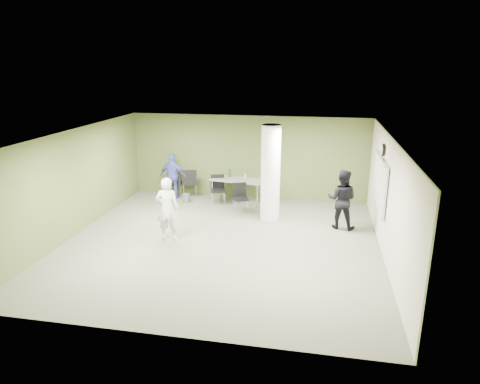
% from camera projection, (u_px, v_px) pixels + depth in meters
% --- Properties ---
extents(floor, '(8.00, 8.00, 0.00)m').
position_uv_depth(floor, '(222.00, 243.00, 11.03)').
color(floor, '#525141').
rests_on(floor, ground).
extents(ceiling, '(8.00, 8.00, 0.00)m').
position_uv_depth(ceiling, '(220.00, 135.00, 10.22)').
color(ceiling, white).
rests_on(ceiling, wall_back).
extents(wall_back, '(8.00, 2.80, 0.02)m').
position_uv_depth(wall_back, '(248.00, 157.00, 14.39)').
color(wall_back, '#4E5F2C').
rests_on(wall_back, floor).
extents(wall_left, '(0.02, 8.00, 2.80)m').
position_uv_depth(wall_left, '(74.00, 183.00, 11.34)').
color(wall_left, '#4E5F2C').
rests_on(wall_left, floor).
extents(wall_right_cream, '(0.02, 8.00, 2.80)m').
position_uv_depth(wall_right_cream, '(389.00, 200.00, 9.91)').
color(wall_right_cream, beige).
rests_on(wall_right_cream, floor).
extents(column, '(0.56, 0.56, 2.80)m').
position_uv_depth(column, '(271.00, 173.00, 12.33)').
color(column, silver).
rests_on(column, floor).
extents(whiteboard, '(0.05, 2.30, 1.30)m').
position_uv_depth(whiteboard, '(379.00, 182.00, 11.02)').
color(whiteboard, silver).
rests_on(whiteboard, wall_right_cream).
extents(wall_clock, '(0.06, 0.32, 0.32)m').
position_uv_depth(wall_clock, '(383.00, 150.00, 10.78)').
color(wall_clock, black).
rests_on(wall_clock, wall_right_cream).
extents(folding_table, '(1.83, 1.04, 1.07)m').
position_uv_depth(folding_table, '(238.00, 180.00, 13.96)').
color(folding_table, gray).
rests_on(folding_table, floor).
extents(wastebasket, '(0.25, 0.25, 0.29)m').
position_uv_depth(wastebasket, '(186.00, 198.00, 14.19)').
color(wastebasket, '#4C4C4C').
rests_on(wastebasket, floor).
extents(chair_back_left, '(0.52, 0.52, 0.90)m').
position_uv_depth(chair_back_left, '(175.00, 182.00, 14.68)').
color(chair_back_left, black).
rests_on(chair_back_left, floor).
extents(chair_back_right, '(0.64, 0.64, 1.01)m').
position_uv_depth(chair_back_right, '(189.00, 181.00, 14.56)').
color(chair_back_right, black).
rests_on(chair_back_right, floor).
extents(chair_table_left, '(0.60, 0.60, 0.94)m').
position_uv_depth(chair_table_left, '(218.00, 187.00, 14.01)').
color(chair_table_left, black).
rests_on(chair_table_left, floor).
extents(chair_table_right, '(0.58, 0.58, 0.90)m').
position_uv_depth(chair_table_right, '(240.00, 195.00, 13.22)').
color(chair_table_right, black).
rests_on(chair_table_right, floor).
extents(woman_white, '(0.64, 0.44, 1.68)m').
position_uv_depth(woman_white, '(168.00, 209.00, 11.03)').
color(woman_white, silver).
rests_on(woman_white, floor).
extents(man_black, '(0.92, 0.78, 1.67)m').
position_uv_depth(man_black, '(342.00, 199.00, 11.80)').
color(man_black, black).
rests_on(man_black, floor).
extents(man_blue, '(0.94, 0.44, 1.57)m').
position_uv_depth(man_blue, '(173.00, 176.00, 14.45)').
color(man_blue, '#4652AF').
rests_on(man_blue, floor).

